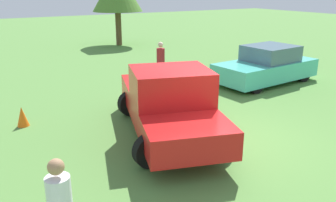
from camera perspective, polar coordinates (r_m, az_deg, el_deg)
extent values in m
plane|color=#54843D|center=(8.85, 8.66, -6.25)|extent=(80.00, 80.00, 0.00)
cylinder|color=black|center=(10.28, -6.18, -0.38)|extent=(0.74, 0.22, 0.74)
cylinder|color=black|center=(10.56, 2.06, 0.22)|extent=(0.74, 0.22, 0.74)
cylinder|color=black|center=(7.36, -2.99, -8.15)|extent=(0.74, 0.22, 0.74)
cylinder|color=black|center=(7.74, 8.27, -6.93)|extent=(0.74, 0.22, 0.74)
cube|color=red|center=(10.19, -1.91, 1.56)|extent=(2.34, 2.45, 0.64)
cube|color=red|center=(8.41, 0.46, 0.61)|extent=(2.22, 2.07, 1.40)
cube|color=slate|center=(8.29, 0.47, 3.51)|extent=(2.01, 1.80, 0.48)
cube|color=red|center=(7.64, 2.22, -4.46)|extent=(2.46, 2.83, 0.60)
cube|color=silver|center=(11.15, -2.85, 1.63)|extent=(1.71, 0.64, 0.16)
cylinder|color=black|center=(12.77, 14.30, 2.59)|extent=(0.63, 0.20, 0.63)
cylinder|color=black|center=(13.80, 9.38, 4.08)|extent=(0.63, 0.20, 0.63)
cylinder|color=black|center=(14.96, 21.38, 4.16)|extent=(0.63, 0.20, 0.63)
cylinder|color=black|center=(15.85, 16.69, 5.39)|extent=(0.63, 0.20, 0.63)
cube|color=#4CC6B2|center=(14.25, 15.69, 4.94)|extent=(4.38, 2.16, 0.68)
cube|color=slate|center=(14.29, 16.46, 7.53)|extent=(1.99, 1.76, 0.60)
cylinder|color=silver|center=(4.81, -17.41, -14.88)|extent=(0.44, 0.44, 0.59)
sphere|color=#A87A56|center=(4.59, -17.93, -10.25)|extent=(0.21, 0.21, 0.21)
cylinder|color=#7A6B51|center=(13.84, -1.51, 4.67)|extent=(0.14, 0.14, 0.77)
cylinder|color=#7A6B51|center=(13.97, -0.89, 4.80)|extent=(0.14, 0.14, 0.77)
cylinder|color=maroon|center=(13.76, -1.22, 7.46)|extent=(0.38, 0.38, 0.58)
sphere|color=beige|center=(13.69, -1.23, 9.24)|extent=(0.21, 0.21, 0.21)
cylinder|color=brown|center=(23.05, -8.11, 11.71)|extent=(0.37, 0.37, 2.14)
cone|color=orange|center=(10.27, -22.80, -2.36)|extent=(0.32, 0.32, 0.55)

